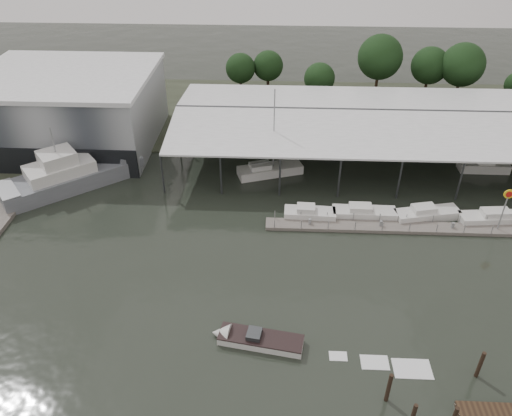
{
  "coord_description": "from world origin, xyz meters",
  "views": [
    {
      "loc": [
        2.01,
        -36.25,
        33.58
      ],
      "look_at": [
        -0.11,
        9.78,
        2.5
      ],
      "focal_mm": 35.0,
      "sensor_mm": 36.0,
      "label": 1
    }
  ],
  "objects_px": {
    "grey_trawler": "(71,175)",
    "speedboat_underway": "(253,339)",
    "white_sailboat": "(269,170)",
    "shell_fuel_sign": "(506,202)"
  },
  "relations": [
    {
      "from": "shell_fuel_sign",
      "to": "white_sailboat",
      "type": "height_order",
      "value": "white_sailboat"
    },
    {
      "from": "speedboat_underway",
      "to": "shell_fuel_sign",
      "type": "bearing_deg",
      "value": -137.58
    },
    {
      "from": "grey_trawler",
      "to": "speedboat_underway",
      "type": "bearing_deg",
      "value": -84.29
    },
    {
      "from": "shell_fuel_sign",
      "to": "grey_trawler",
      "type": "distance_m",
      "value": 51.75
    },
    {
      "from": "grey_trawler",
      "to": "white_sailboat",
      "type": "relative_size",
      "value": 1.42
    },
    {
      "from": "grey_trawler",
      "to": "speedboat_underway",
      "type": "height_order",
      "value": "grey_trawler"
    },
    {
      "from": "speedboat_underway",
      "to": "grey_trawler",
      "type": "bearing_deg",
      "value": -35.71
    },
    {
      "from": "white_sailboat",
      "to": "speedboat_underway",
      "type": "xyz_separation_m",
      "value": [
        -0.63,
        -28.84,
        -0.25
      ]
    },
    {
      "from": "shell_fuel_sign",
      "to": "grey_trawler",
      "type": "xyz_separation_m",
      "value": [
        -51.12,
        7.64,
        -2.35
      ]
    },
    {
      "from": "shell_fuel_sign",
      "to": "speedboat_underway",
      "type": "height_order",
      "value": "shell_fuel_sign"
    }
  ]
}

